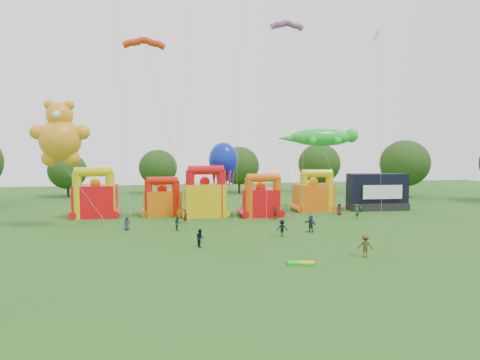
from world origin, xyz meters
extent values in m
plane|color=#295618|center=(0.00, 0.00, 0.00)|extent=(160.00, 160.00, 0.00)
cylinder|color=#352314|center=(37.90, 43.74, 1.86)|extent=(0.44, 0.44, 3.72)
ellipsoid|color=#1F3C12|center=(37.90, 43.74, 6.41)|extent=(9.30, 9.30, 8.89)
cylinder|color=#352314|center=(24.88, 54.47, 1.75)|extent=(0.44, 0.44, 3.51)
ellipsoid|color=#1F3C12|center=(24.88, 54.47, 6.04)|extent=(8.77, 8.78, 8.39)
cylinder|color=#352314|center=(8.10, 56.30, 1.65)|extent=(0.44, 0.44, 3.30)
ellipsoid|color=#1F3C12|center=(8.10, 56.30, 5.68)|extent=(8.25, 8.25, 7.88)
cylinder|color=#352314|center=(-8.38, 58.28, 1.55)|extent=(0.44, 0.44, 3.09)
ellipsoid|color=#1F3C12|center=(-8.38, 58.28, 5.32)|extent=(7.73, 7.72, 7.38)
cylinder|color=#352314|center=(-25.29, 55.38, 1.44)|extent=(0.44, 0.44, 2.88)
ellipsoid|color=#1F3C12|center=(-25.29, 55.38, 4.96)|extent=(7.20, 7.20, 6.88)
cube|color=red|center=(-16.70, 29.82, 2.17)|extent=(5.62, 4.63, 4.34)
cylinder|color=#D6D00B|center=(-18.78, 28.28, 3.10)|extent=(1.18, 1.18, 6.20)
cylinder|color=#D6D00B|center=(-14.62, 28.28, 3.10)|extent=(1.18, 1.18, 6.20)
cylinder|color=#D6D00B|center=(-16.70, 28.28, 6.20)|extent=(4.75, 1.23, 1.23)
sphere|color=#D6D00B|center=(-16.70, 29.82, 4.64)|extent=(1.40, 1.40, 1.40)
cube|color=#D3640B|center=(-7.82, 29.76, 1.71)|extent=(5.28, 4.51, 3.43)
cylinder|color=red|center=(-9.66, 28.40, 2.45)|extent=(1.04, 1.04, 4.90)
cylinder|color=red|center=(-5.98, 28.40, 2.45)|extent=(1.04, 1.04, 4.90)
cylinder|color=red|center=(-7.82, 28.40, 4.90)|extent=(4.19, 1.09, 1.09)
sphere|color=red|center=(-7.82, 29.76, 3.73)|extent=(1.40, 1.40, 1.40)
cube|color=#E5B90C|center=(-2.10, 27.68, 2.24)|extent=(5.36, 4.30, 4.49)
cylinder|color=red|center=(-4.18, 26.14, 3.20)|extent=(1.17, 1.17, 6.41)
cylinder|color=red|center=(-0.02, 26.14, 3.20)|extent=(1.17, 1.17, 6.41)
cylinder|color=red|center=(-2.10, 26.14, 6.41)|extent=(4.75, 1.23, 1.23)
sphere|color=red|center=(-2.10, 27.68, 4.79)|extent=(1.40, 1.40, 1.40)
cube|color=red|center=(5.46, 26.43, 1.87)|extent=(5.56, 4.75, 3.75)
cylinder|color=#E0530C|center=(3.52, 25.00, 2.68)|extent=(1.09, 1.09, 5.36)
cylinder|color=#E0530C|center=(7.39, 25.00, 2.68)|extent=(1.09, 1.09, 5.36)
cylinder|color=#E0530C|center=(5.46, 25.00, 5.36)|extent=(4.41, 1.15, 1.15)
sphere|color=#E0530C|center=(5.46, 26.43, 4.05)|extent=(1.40, 1.40, 1.40)
cube|color=#E95B0C|center=(14.30, 29.73, 1.98)|extent=(5.32, 4.39, 3.96)
cylinder|color=#DCBF0B|center=(12.33, 28.27, 2.83)|extent=(1.11, 1.11, 5.66)
cylinder|color=#DCBF0B|center=(16.27, 28.27, 2.83)|extent=(1.11, 1.11, 5.66)
cylinder|color=#DCBF0B|center=(14.30, 28.27, 5.66)|extent=(4.50, 1.17, 1.17)
sphere|color=#DCBF0B|center=(14.30, 29.73, 4.26)|extent=(1.40, 1.40, 1.40)
cube|color=black|center=(24.18, 28.72, 0.55)|extent=(8.95, 3.92, 1.10)
cube|color=black|center=(24.18, 28.92, 3.28)|extent=(8.91, 3.50, 4.36)
cube|color=white|center=(24.18, 27.25, 2.85)|extent=(6.01, 0.53, 2.05)
cylinder|color=black|center=(20.69, 27.42, 0.40)|extent=(0.30, 0.90, 0.90)
cylinder|color=black|center=(27.67, 27.42, 0.40)|extent=(0.30, 0.90, 0.90)
sphere|color=orange|center=(-19.28, 21.72, 10.30)|extent=(4.66, 4.66, 4.66)
sphere|color=orange|center=(-19.28, 21.72, 13.05)|extent=(2.96, 2.96, 2.96)
sphere|color=orange|center=(-20.34, 21.72, 14.22)|extent=(1.16, 1.16, 1.16)
sphere|color=orange|center=(-18.22, 21.72, 14.22)|extent=(1.16, 1.16, 1.16)
sphere|color=orange|center=(-21.72, 21.72, 11.15)|extent=(1.69, 1.69, 1.69)
sphere|color=orange|center=(-16.84, 21.72, 11.15)|extent=(1.69, 1.69, 1.69)
sphere|color=orange|center=(-20.44, 21.72, 8.18)|extent=(1.91, 1.91, 1.91)
sphere|color=orange|center=(-18.12, 21.72, 8.18)|extent=(1.91, 1.91, 1.91)
sphere|color=white|center=(-19.28, 20.29, 13.05)|extent=(0.85, 0.85, 0.85)
ellipsoid|color=green|center=(16.26, 31.71, 10.97)|extent=(10.04, 3.14, 2.67)
sphere|color=green|center=(21.17, 31.71, 11.27)|extent=(2.16, 2.16, 2.16)
cone|color=green|center=(11.16, 31.71, 10.78)|extent=(3.92, 1.57, 1.57)
sphere|color=green|center=(18.23, 33.28, 10.39)|extent=(1.18, 1.18, 1.18)
sphere|color=green|center=(18.23, 30.14, 10.39)|extent=(1.18, 1.18, 1.18)
sphere|color=green|center=(14.30, 33.28, 10.39)|extent=(1.18, 1.18, 1.18)
sphere|color=green|center=(14.30, 30.14, 10.39)|extent=(1.18, 1.18, 1.18)
ellipsoid|color=#0B1EAB|center=(0.73, 29.37, 7.66)|extent=(4.10, 4.10, 4.92)
cone|color=#591E8C|center=(2.06, 29.37, 5.40)|extent=(0.92, 0.92, 3.28)
cone|color=#591E8C|center=(1.40, 30.52, 5.40)|extent=(0.92, 0.92, 3.28)
cone|color=#591E8C|center=(0.06, 30.52, 5.40)|extent=(0.92, 0.92, 3.28)
cone|color=#591E8C|center=(-0.60, 29.37, 5.40)|extent=(0.92, 0.92, 3.28)
cone|color=#591E8C|center=(0.06, 28.21, 5.40)|extent=(0.92, 0.92, 3.28)
cone|color=#591E8C|center=(1.40, 28.21, 5.40)|extent=(0.92, 0.92, 3.28)
cube|color=white|center=(16.82, 16.40, 22.33)|extent=(1.02, 1.02, 1.10)
cube|color=green|center=(2.82, 1.72, 0.12)|extent=(2.17, 1.40, 0.24)
cube|color=yellow|center=(3.22, 1.42, 0.26)|extent=(1.30, 0.84, 0.10)
imported|color=#262B40|center=(-11.90, 19.16, 0.78)|extent=(0.90, 0.76, 1.56)
imported|color=#561918|center=(-5.07, 22.57, 0.88)|extent=(0.75, 0.75, 1.76)
imported|color=#1A432B|center=(-6.23, 17.85, 0.82)|extent=(0.91, 0.99, 1.65)
imported|color=black|center=(4.48, 12.61, 0.89)|extent=(1.26, 0.89, 1.77)
imported|color=#41371A|center=(6.64, 23.11, 0.82)|extent=(1.01, 0.89, 1.64)
imported|color=#292C44|center=(8.26, 14.26, 0.94)|extent=(1.27, 1.82, 1.89)
imported|color=#4D1622|center=(16.41, 25.00, 0.82)|extent=(0.88, 0.66, 1.64)
imported|color=#1C472E|center=(17.48, 21.67, 0.96)|extent=(0.84, 0.78, 1.93)
imported|color=black|center=(-4.50, 9.47, 0.86)|extent=(0.88, 1.00, 1.72)
imported|color=#46371C|center=(9.07, 3.06, 0.98)|extent=(1.44, 1.11, 1.97)
camera|label=1|loc=(-8.25, -30.38, 9.36)|focal=32.00mm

